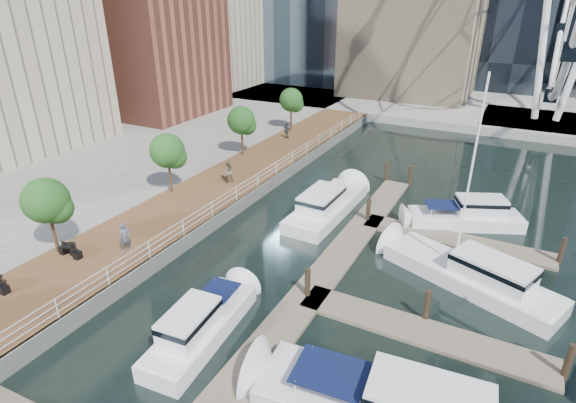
# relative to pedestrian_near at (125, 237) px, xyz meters

# --- Properties ---
(ground) EXTENTS (520.00, 520.00, 0.00)m
(ground) POSITION_rel_pedestrian_near_xyz_m (7.80, -5.93, -1.92)
(ground) COLOR black
(ground) RESTS_ON ground
(boardwalk) EXTENTS (6.00, 60.00, 1.00)m
(boardwalk) POSITION_rel_pedestrian_near_xyz_m (-1.20, 9.07, -1.42)
(boardwalk) COLOR brown
(boardwalk) RESTS_ON ground
(seawall) EXTENTS (0.25, 60.00, 1.00)m
(seawall) POSITION_rel_pedestrian_near_xyz_m (1.80, 9.07, -1.42)
(seawall) COLOR #595954
(seawall) RESTS_ON ground
(land_far) EXTENTS (200.00, 114.00, 1.00)m
(land_far) POSITION_rel_pedestrian_near_xyz_m (7.80, 96.07, -1.42)
(land_far) COLOR gray
(land_far) RESTS_ON ground
(pier) EXTENTS (14.00, 12.00, 1.00)m
(pier) POSITION_rel_pedestrian_near_xyz_m (21.80, 46.07, -1.42)
(pier) COLOR gray
(pier) RESTS_ON ground
(railing) EXTENTS (0.10, 60.00, 1.05)m
(railing) POSITION_rel_pedestrian_near_xyz_m (1.70, 9.07, -0.39)
(railing) COLOR white
(railing) RESTS_ON boardwalk
(floating_docks) EXTENTS (16.00, 34.00, 2.60)m
(floating_docks) POSITION_rel_pedestrian_near_xyz_m (15.76, 4.05, -1.42)
(floating_docks) COLOR #6D6051
(floating_docks) RESTS_ON ground
(midrise_condos) EXTENTS (19.00, 67.00, 28.00)m
(midrise_condos) POSITION_rel_pedestrian_near_xyz_m (-25.77, 20.89, 11.50)
(midrise_condos) COLOR #BCAD8E
(midrise_condos) RESTS_ON ground
(street_trees) EXTENTS (2.60, 42.60, 4.60)m
(street_trees) POSITION_rel_pedestrian_near_xyz_m (-3.60, 8.07, 2.37)
(street_trees) COLOR #3F2B1C
(street_trees) RESTS_ON ground
(pedestrian_near) EXTENTS (0.75, 0.80, 1.83)m
(pedestrian_near) POSITION_rel_pedestrian_near_xyz_m (0.00, 0.00, 0.00)
(pedestrian_near) COLOR #4C5066
(pedestrian_near) RESTS_ON boardwalk
(pedestrian_mid) EXTENTS (1.08, 1.13, 1.84)m
(pedestrian_mid) POSITION_rel_pedestrian_near_xyz_m (-0.83, 11.66, 0.00)
(pedestrian_mid) COLOR #807258
(pedestrian_mid) RESTS_ON boardwalk
(pedestrian_far) EXTENTS (1.03, 0.61, 1.65)m
(pedestrian_far) POSITION_rel_pedestrian_near_xyz_m (-2.38, 24.77, -0.09)
(pedestrian_far) COLOR #373E45
(pedestrian_far) RESTS_ON boardwalk
(moored_yachts) EXTENTS (23.24, 32.65, 11.50)m
(moored_yachts) POSITION_rel_pedestrian_near_xyz_m (17.29, 5.89, -1.92)
(moored_yachts) COLOR white
(moored_yachts) RESTS_ON ground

